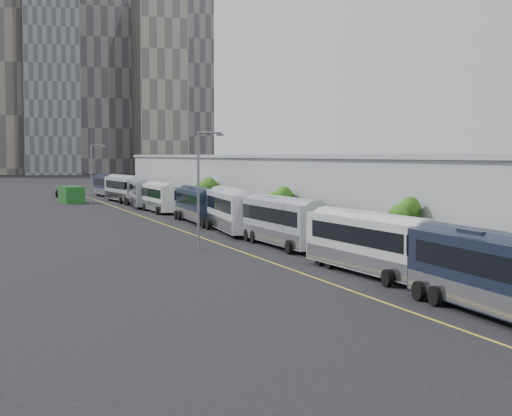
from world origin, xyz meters
name	(u,v)px	position (x,y,z in m)	size (l,w,h in m)	color
sidewalk	(327,236)	(9.00, 55.00, 0.06)	(10.00, 170.00, 0.12)	gray
lane_line	(211,241)	(-1.50, 55.00, 0.01)	(0.12, 160.00, 0.02)	gold
depot	(368,196)	(12.99, 55.00, 3.51)	(12.45, 160.40, 7.20)	gray
skyline	(16,39)	(-2.90, 324.16, 50.85)	(145.00, 64.00, 120.00)	slate
bus_1	(500,282)	(1.60, 18.52, 1.58)	(3.05, 12.88, 3.74)	black
bus_2	(371,249)	(2.16, 32.39, 1.57)	(3.24, 12.85, 3.72)	silver
bus_3	(283,226)	(2.63, 48.70, 1.64)	(2.97, 13.36, 3.89)	gray
bus_4	(233,214)	(2.48, 61.67, 1.72)	(4.20, 14.12, 4.07)	silver
bus_5	(198,207)	(2.54, 74.48, 1.59)	(3.23, 12.97, 3.76)	#151D30
bus_6	(160,200)	(2.10, 91.75, 1.58)	(2.88, 12.88, 3.75)	silver
bus_7	(142,195)	(1.95, 102.85, 1.67)	(4.03, 13.70, 3.94)	gray
bus_8	(124,191)	(1.80, 116.09, 1.73)	(3.94, 14.18, 4.09)	#A2A6AC
bus_9	(109,187)	(2.13, 132.79, 1.63)	(3.74, 13.40, 3.87)	black
tree_1	(403,216)	(5.85, 35.28, 3.22)	(1.90, 1.90, 4.19)	black
tree_2	(279,201)	(5.66, 57.88, 3.02)	(2.28, 2.28, 4.17)	black
tree_3	(206,189)	(5.48, 82.26, 3.20)	(2.63, 2.63, 4.52)	black
street_lamp_near	(201,182)	(-3.97, 48.73, 5.15)	(2.04, 0.22, 8.93)	#59595E
street_lamp_far	(93,172)	(-4.93, 101.26, 4.96)	(2.04, 0.22, 8.55)	#59595E
shipping_container	(71,195)	(-6.21, 115.52, 1.25)	(2.75, 5.63, 2.50)	#154518
suv	(68,193)	(-4.89, 132.22, 0.86)	(2.87, 6.22, 1.73)	black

